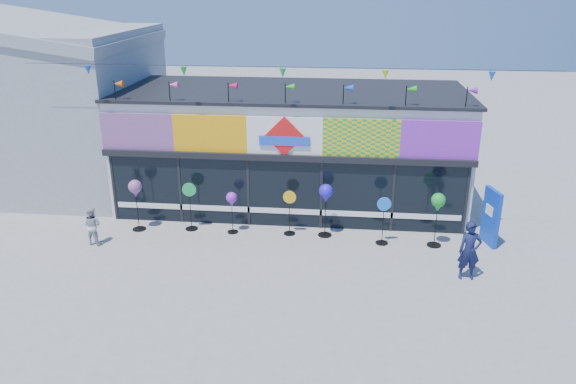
# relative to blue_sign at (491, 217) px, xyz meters

# --- Properties ---
(ground) EXTENTS (80.00, 80.00, 0.00)m
(ground) POSITION_rel_blue_sign_xyz_m (-6.44, -2.75, -0.89)
(ground) COLOR gray
(ground) RESTS_ON ground
(kite_shop) EXTENTS (16.00, 5.70, 5.31)m
(kite_shop) POSITION_rel_blue_sign_xyz_m (-6.44, 3.20, 1.15)
(kite_shop) COLOR white
(kite_shop) RESTS_ON ground
(neighbour_building) EXTENTS (8.18, 7.20, 6.87)m
(neighbour_building) POSITION_rel_blue_sign_xyz_m (-16.44, 4.25, 2.31)
(neighbour_building) COLOR #999B9E
(neighbour_building) RESTS_ON ground
(blue_sign) EXTENTS (0.35, 0.89, 1.78)m
(blue_sign) POSITION_rel_blue_sign_xyz_m (0.00, 0.00, 0.00)
(blue_sign) COLOR #0C3ABF
(blue_sign) RESTS_ON ground
(spinner_0) EXTENTS (0.44, 0.44, 1.72)m
(spinner_0) POSITION_rel_blue_sign_xyz_m (-11.18, -0.12, 0.49)
(spinner_0) COLOR black
(spinner_0) RESTS_ON ground
(spinner_1) EXTENTS (0.45, 0.41, 1.61)m
(spinner_1) POSITION_rel_blue_sign_xyz_m (-9.47, 0.09, -0.04)
(spinner_1) COLOR black
(spinner_1) RESTS_ON ground
(spinner_2) EXTENTS (0.35, 0.35, 1.39)m
(spinner_2) POSITION_rel_blue_sign_xyz_m (-8.07, -0.02, 0.22)
(spinner_2) COLOR black
(spinner_2) RESTS_ON ground
(spinner_3) EXTENTS (0.42, 0.38, 1.48)m
(spinner_3) POSITION_rel_blue_sign_xyz_m (-6.21, 0.05, -0.11)
(spinner_3) COLOR black
(spinner_3) RESTS_ON ground
(spinner_4) EXTENTS (0.44, 0.44, 1.75)m
(spinner_4) POSITION_rel_blue_sign_xyz_m (-5.07, 0.05, 0.51)
(spinner_4) COLOR black
(spinner_4) RESTS_ON ground
(spinner_5) EXTENTS (0.43, 0.39, 1.53)m
(spinner_5) POSITION_rel_blue_sign_xyz_m (-3.28, -0.34, -0.08)
(spinner_5) COLOR black
(spinner_5) RESTS_ON ground
(spinner_6) EXTENTS (0.44, 0.44, 1.73)m
(spinner_6) POSITION_rel_blue_sign_xyz_m (-1.68, -0.33, 0.49)
(spinner_6) COLOR black
(spinner_6) RESTS_ON ground
(adult_man) EXTENTS (0.63, 0.44, 1.67)m
(adult_man) POSITION_rel_blue_sign_xyz_m (-1.08, -2.32, -0.06)
(adult_man) COLOR #13183C
(adult_man) RESTS_ON ground
(child) EXTENTS (0.64, 0.42, 1.23)m
(child) POSITION_rel_blue_sign_xyz_m (-12.19, -1.31, -0.28)
(child) COLOR #BCBCBC
(child) RESTS_ON ground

